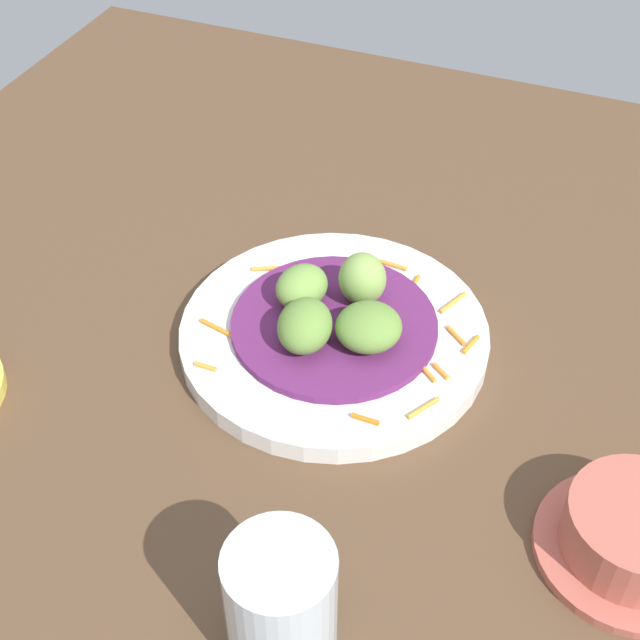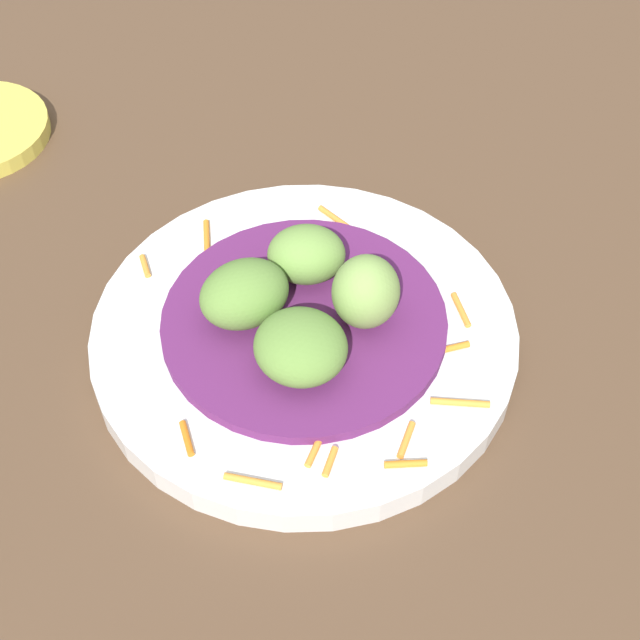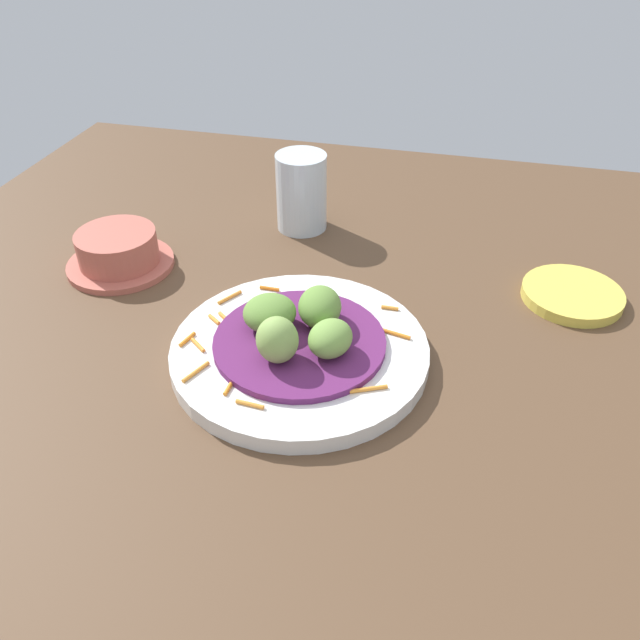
# 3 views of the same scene
# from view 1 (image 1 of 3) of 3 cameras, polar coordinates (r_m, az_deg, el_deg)

# --- Properties ---
(table_surface) EXTENTS (1.10, 1.10, 0.02)m
(table_surface) POSITION_cam_1_polar(r_m,az_deg,el_deg) (0.78, 0.80, -3.78)
(table_surface) COLOR brown
(table_surface) RESTS_ON ground
(main_plate) EXTENTS (0.27, 0.27, 0.02)m
(main_plate) POSITION_cam_1_polar(r_m,az_deg,el_deg) (0.79, 0.88, -0.97)
(main_plate) COLOR white
(main_plate) RESTS_ON table_surface
(cabbage_bed) EXTENTS (0.18, 0.18, 0.01)m
(cabbage_bed) POSITION_cam_1_polar(r_m,az_deg,el_deg) (0.78, 0.89, -0.30)
(cabbage_bed) COLOR #60235B
(cabbage_bed) RESTS_ON main_plate
(carrot_garnish) EXTENTS (0.19, 0.23, 0.00)m
(carrot_garnish) POSITION_cam_1_polar(r_m,az_deg,el_deg) (0.78, 3.21, -0.74)
(carrot_garnish) COLOR orange
(carrot_garnish) RESTS_ON main_plate
(guac_scoop_left) EXTENTS (0.08, 0.08, 0.04)m
(guac_scoop_left) POSITION_cam_1_polar(r_m,az_deg,el_deg) (0.75, 3.06, -0.44)
(guac_scoop_left) COLOR olive
(guac_scoop_left) RESTS_ON cabbage_bed
(guac_scoop_center) EXTENTS (0.06, 0.06, 0.05)m
(guac_scoop_center) POSITION_cam_1_polar(r_m,az_deg,el_deg) (0.78, 2.74, 2.56)
(guac_scoop_center) COLOR #84A851
(guac_scoop_center) RESTS_ON cabbage_bed
(guac_scoop_right) EXTENTS (0.06, 0.05, 0.04)m
(guac_scoop_right) POSITION_cam_1_polar(r_m,az_deg,el_deg) (0.78, -1.14, 2.10)
(guac_scoop_right) COLOR #759E47
(guac_scoop_right) RESTS_ON cabbage_bed
(guac_scoop_back) EXTENTS (0.06, 0.05, 0.04)m
(guac_scoop_back) POSITION_cam_1_polar(r_m,az_deg,el_deg) (0.74, -1.01, -0.46)
(guac_scoop_back) COLOR olive
(guac_scoop_back) RESTS_ON cabbage_bed
(terracotta_bowl) EXTENTS (0.13, 0.13, 0.05)m
(terracotta_bowl) POSITION_cam_1_polar(r_m,az_deg,el_deg) (0.68, 19.01, -12.54)
(terracotta_bowl) COLOR #B75B4C
(terracotta_bowl) RESTS_ON table_surface
(water_glass) EXTENTS (0.07, 0.07, 0.10)m
(water_glass) POSITION_cam_1_polar(r_m,az_deg,el_deg) (0.58, -2.43, -17.56)
(water_glass) COLOR silver
(water_glass) RESTS_ON table_surface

